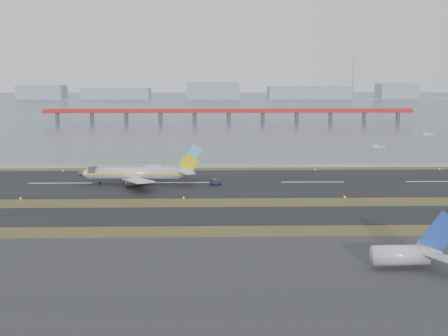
{
  "coord_description": "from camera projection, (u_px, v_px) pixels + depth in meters",
  "views": [
    {
      "loc": [
        7.8,
        -144.79,
        34.46
      ],
      "look_at": [
        11.54,
        22.0,
        6.11
      ],
      "focal_mm": 45.0,
      "sensor_mm": 36.0,
      "label": 1
    }
  ],
  "objects": [
    {
      "name": "pushback_tug",
      "position": [
        215.0,
        182.0,
        174.12
      ],
      "size": [
        3.57,
        2.72,
        2.02
      ],
      "rotation": [
        0.0,
        0.0,
        0.34
      ],
      "color": "#15213B",
      "rests_on": "ground"
    },
    {
      "name": "seawall",
      "position": [
        191.0,
        166.0,
        207.36
      ],
      "size": [
        1000.0,
        2.5,
        1.0
      ],
      "primitive_type": "cube",
      "color": "gray",
      "rests_on": "ground"
    },
    {
      "name": "taxiway_strip",
      "position": [
        180.0,
        216.0,
        136.48
      ],
      "size": [
        1000.0,
        18.0,
        0.1
      ],
      "primitive_type": "cube",
      "color": "black",
      "rests_on": "ground"
    },
    {
      "name": "second_airliner_tail",
      "position": [
        411.0,
        253.0,
        99.28
      ],
      "size": [
        15.89,
        13.26,
        9.86
      ],
      "rotation": [
        0.0,
        0.0,
        0.02
      ],
      "color": "silver",
      "rests_on": "ground"
    },
    {
      "name": "ground",
      "position": [
        182.0,
        205.0,
        148.31
      ],
      "size": [
        1000.0,
        1000.0,
        0.0
      ],
      "primitive_type": "plane",
      "color": "#304016",
      "rests_on": "ground"
    },
    {
      "name": "workboat_near",
      "position": [
        377.0,
        147.0,
        261.11
      ],
      "size": [
        7.41,
        4.22,
        1.72
      ],
      "rotation": [
        0.0,
        0.0,
        0.3
      ],
      "color": "silver",
      "rests_on": "ground"
    },
    {
      "name": "far_shoreline",
      "position": [
        216.0,
        94.0,
        758.68
      ],
      "size": [
        1400.0,
        80.0,
        60.5
      ],
      "color": "#8F9BAA",
      "rests_on": "ground"
    },
    {
      "name": "runway_strip",
      "position": [
        187.0,
        183.0,
        177.87
      ],
      "size": [
        1000.0,
        45.0,
        0.1
      ],
      "primitive_type": "cube",
      "color": "black",
      "rests_on": "ground"
    },
    {
      "name": "workboat_far",
      "position": [
        427.0,
        134.0,
        314.24
      ],
      "size": [
        6.79,
        2.61,
        1.61
      ],
      "rotation": [
        0.0,
        0.0,
        0.08
      ],
      "color": "silver",
      "rests_on": "ground"
    },
    {
      "name": "airliner",
      "position": [
        139.0,
        173.0,
        175.2
      ],
      "size": [
        38.52,
        32.89,
        12.8
      ],
      "color": "silver",
      "rests_on": "ground"
    },
    {
      "name": "bay_water",
      "position": [
        204.0,
        105.0,
        601.7
      ],
      "size": [
        1400.0,
        800.0,
        1.3
      ],
      "primitive_type": "cube",
      "color": "#485767",
      "rests_on": "ground"
    },
    {
      "name": "red_pier",
      "position": [
        229.0,
        112.0,
        393.94
      ],
      "size": [
        260.0,
        5.0,
        10.2
      ],
      "color": "red",
      "rests_on": "ground"
    },
    {
      "name": "apron_strip",
      "position": [
        166.0,
        281.0,
        94.09
      ],
      "size": [
        1000.0,
        50.0,
        0.1
      ],
      "primitive_type": "cube",
      "color": "#2C2C2E",
      "rests_on": "ground"
    }
  ]
}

